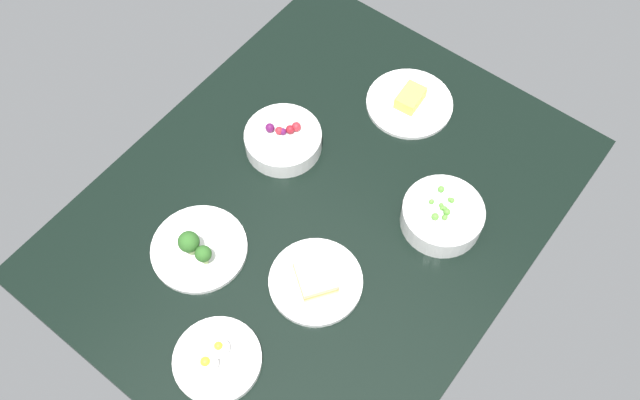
# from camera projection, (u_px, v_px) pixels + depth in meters

# --- Properties ---
(dining_table) EXTENTS (1.13, 0.90, 0.04)m
(dining_table) POSITION_uv_depth(u_px,v_px,m) (320.00, 209.00, 1.58)
(dining_table) COLOR black
(dining_table) RESTS_ON ground
(bowl_peas) EXTENTS (0.18, 0.18, 0.07)m
(bowl_peas) POSITION_uv_depth(u_px,v_px,m) (442.00, 215.00, 1.51)
(bowl_peas) COLOR white
(bowl_peas) RESTS_ON dining_table
(bowl_berries) EXTENTS (0.18, 0.18, 0.07)m
(bowl_berries) POSITION_uv_depth(u_px,v_px,m) (283.00, 139.00, 1.62)
(bowl_berries) COLOR white
(bowl_berries) RESTS_ON dining_table
(plate_eggs) EXTENTS (0.18, 0.18, 0.05)m
(plate_eggs) POSITION_uv_depth(u_px,v_px,m) (216.00, 359.00, 1.37)
(plate_eggs) COLOR white
(plate_eggs) RESTS_ON dining_table
(plate_cheese) EXTENTS (0.21, 0.21, 0.04)m
(plate_cheese) POSITION_uv_depth(u_px,v_px,m) (409.00, 102.00, 1.69)
(plate_cheese) COLOR white
(plate_cheese) RESTS_ON dining_table
(plate_broccoli) EXTENTS (0.21, 0.21, 0.08)m
(plate_broccoli) POSITION_uv_depth(u_px,v_px,m) (198.00, 248.00, 1.49)
(plate_broccoli) COLOR white
(plate_broccoli) RESTS_ON dining_table
(plate_sandwich) EXTENTS (0.20, 0.20, 0.04)m
(plate_sandwich) POSITION_uv_depth(u_px,v_px,m) (316.00, 280.00, 1.45)
(plate_sandwich) COLOR white
(plate_sandwich) RESTS_ON dining_table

